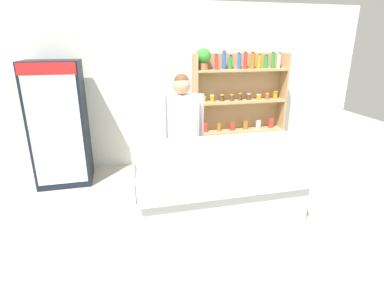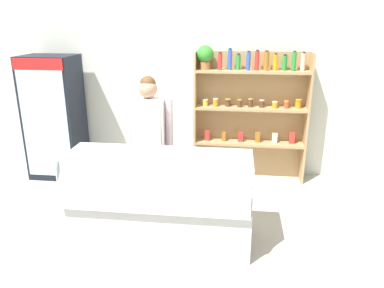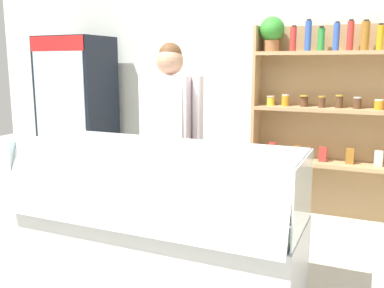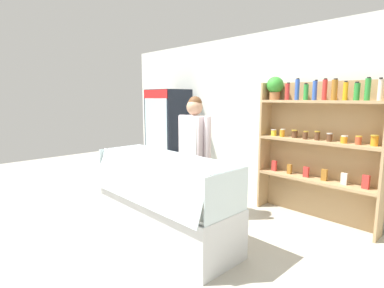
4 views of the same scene
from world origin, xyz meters
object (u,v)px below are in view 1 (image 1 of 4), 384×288
Objects in this scene: drinks_fridge at (59,125)px; shelving_unit at (236,100)px; deli_display_case at (218,199)px; shop_clerk at (182,127)px.

shelving_unit is at bearing 4.72° from drinks_fridge.
drinks_fridge is 2.60m from deli_display_case.
shelving_unit is 1.64m from shop_clerk.
drinks_fridge is at bearing 139.53° from deli_display_case.
deli_display_case is at bearing -116.35° from shelving_unit.
shelving_unit is 2.25m from deli_display_case.
shop_clerk is at bearing -136.75° from shelving_unit.
drinks_fridge is 1.08× the size of shop_clerk.
deli_display_case is at bearing -40.47° from drinks_fridge.
deli_display_case is at bearing -70.96° from shop_clerk.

